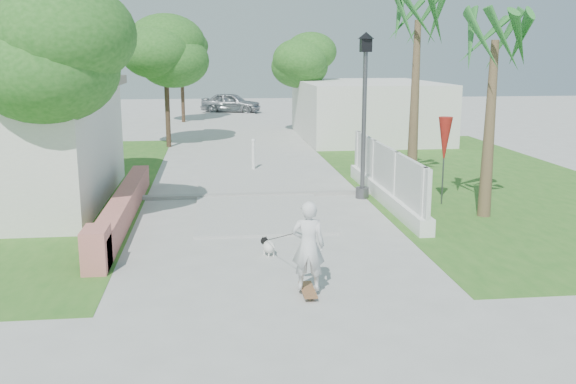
{
  "coord_description": "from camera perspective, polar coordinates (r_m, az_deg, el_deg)",
  "views": [
    {
      "loc": [
        -1.13,
        -11.33,
        3.91
      ],
      "look_at": [
        0.38,
        1.49,
        1.1
      ],
      "focal_mm": 40.0,
      "sensor_mm": 36.0,
      "label": 1
    }
  ],
  "objects": [
    {
      "name": "building_right",
      "position": [
        30.29,
        6.99,
        7.26
      ],
      "size": [
        6.0,
        8.0,
        2.6
      ],
      "primitive_type": "cube",
      "color": "silver",
      "rests_on": "ground"
    },
    {
      "name": "path_strip",
      "position": [
        31.59,
        -4.62,
        5.2
      ],
      "size": [
        3.2,
        36.0,
        0.06
      ],
      "primitive_type": "cube",
      "color": "#B7B7B2",
      "rests_on": "ground"
    },
    {
      "name": "palm_near",
      "position": [
        15.92,
        17.89,
        11.87
      ],
      "size": [
        1.8,
        1.8,
        4.7
      ],
      "color": "brown",
      "rests_on": "ground"
    },
    {
      "name": "street_lamp",
      "position": [
        17.36,
        6.79,
        7.3
      ],
      "size": [
        0.44,
        0.44,
        4.44
      ],
      "color": "#59595E",
      "rests_on": "ground"
    },
    {
      "name": "lattice_fence",
      "position": [
        17.28,
        8.63,
        0.91
      ],
      "size": [
        0.35,
        7.0,
        1.5
      ],
      "color": "white",
      "rests_on": "ground"
    },
    {
      "name": "parked_car",
      "position": [
        42.93,
        -5.09,
        7.91
      ],
      "size": [
        4.19,
        2.66,
        1.33
      ],
      "primitive_type": "imported",
      "rotation": [
        0.0,
        0.0,
        1.27
      ],
      "color": "#9C9EA3",
      "rests_on": "ground"
    },
    {
      "name": "dog",
      "position": [
        12.67,
        -1.78,
        -4.81
      ],
      "size": [
        0.36,
        0.48,
        0.35
      ],
      "rotation": [
        0.0,
        0.0,
        0.42
      ],
      "color": "white",
      "rests_on": "ground"
    },
    {
      "name": "palm_far",
      "position": [
        18.73,
        11.44,
        13.81
      ],
      "size": [
        1.8,
        1.8,
        5.3
      ],
      "color": "brown",
      "rests_on": "ground"
    },
    {
      "name": "pink_wall",
      "position": [
        15.46,
        -14.59,
        -1.58
      ],
      "size": [
        0.45,
        8.2,
        0.8
      ],
      "color": "tan",
      "rests_on": "ground"
    },
    {
      "name": "tree_left_mid",
      "position": [
        20.28,
        -19.42,
        10.43
      ],
      "size": [
        3.2,
        3.2,
        4.85
      ],
      "color": "#4C3826",
      "rests_on": "ground"
    },
    {
      "name": "curb",
      "position": [
        17.79,
        -2.91,
        -0.26
      ],
      "size": [
        6.5,
        0.25,
        0.1
      ],
      "primitive_type": "cube",
      "color": "#999993",
      "rests_on": "ground"
    },
    {
      "name": "skateboarder",
      "position": [
        11.14,
        0.24,
        -4.35
      ],
      "size": [
        0.76,
        2.73,
        1.59
      ],
      "rotation": [
        0.0,
        0.0,
        2.97
      ],
      "color": "#925E3A",
      "rests_on": "ground"
    },
    {
      "name": "patio_umbrella",
      "position": [
        17.04,
        13.75,
        4.44
      ],
      "size": [
        0.36,
        0.36,
        2.3
      ],
      "color": "#59595E",
      "rests_on": "ground"
    },
    {
      "name": "tree_left_near",
      "position": [
        14.69,
        -20.29,
        11.19
      ],
      "size": [
        3.6,
        3.6,
        5.28
      ],
      "color": "#4C3826",
      "rests_on": "ground"
    },
    {
      "name": "bollard",
      "position": [
        21.62,
        -3.1,
        3.42
      ],
      "size": [
        0.14,
        0.14,
        1.09
      ],
      "color": "white",
      "rests_on": "ground"
    },
    {
      "name": "grass_right",
      "position": [
        21.33,
        15.83,
        1.27
      ],
      "size": [
        8.0,
        20.0,
        0.01
      ],
      "primitive_type": "cube",
      "color": "#2E6720",
      "rests_on": "ground"
    },
    {
      "name": "grass_left",
      "position": [
        20.57,
        -23.15,
        0.34
      ],
      "size": [
        8.0,
        20.0,
        0.01
      ],
      "primitive_type": "cube",
      "color": "#2E6720",
      "rests_on": "ground"
    },
    {
      "name": "ground",
      "position": [
        12.04,
        -0.97,
        -6.68
      ],
      "size": [
        90.0,
        90.0,
        0.0
      ],
      "primitive_type": "plane",
      "color": "#B7B7B2",
      "rests_on": "ground"
    },
    {
      "name": "tree_path_far",
      "position": [
        37.34,
        -9.44,
        11.99
      ],
      "size": [
        3.2,
        3.2,
        5.17
      ],
      "color": "#4C3826",
      "rests_on": "ground"
    },
    {
      "name": "tree_path_left",
      "position": [
        27.37,
        -10.82,
        11.89
      ],
      "size": [
        3.4,
        3.4,
        5.23
      ],
      "color": "#4C3826",
      "rests_on": "ground"
    },
    {
      "name": "tree_path_right",
      "position": [
        31.61,
        1.23,
        11.54
      ],
      "size": [
        3.0,
        3.0,
        4.79
      ],
      "color": "#4C3826",
      "rests_on": "ground"
    }
  ]
}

